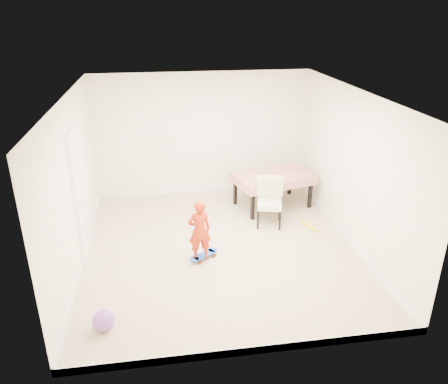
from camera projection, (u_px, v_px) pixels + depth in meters
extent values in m
plane|color=tan|center=(220.00, 248.00, 7.43)|extent=(5.00, 5.00, 0.00)
cube|color=silver|center=(219.00, 96.00, 6.41)|extent=(4.50, 5.00, 0.04)
cube|color=silver|center=(203.00, 135.00, 9.17)|extent=(4.50, 0.04, 2.60)
cube|color=silver|center=(253.00, 260.00, 4.66)|extent=(4.50, 0.04, 2.60)
cube|color=silver|center=(74.00, 185.00, 6.60)|extent=(0.04, 5.00, 2.60)
cube|color=silver|center=(353.00, 170.00, 7.23)|extent=(0.04, 5.00, 2.60)
cube|color=white|center=(80.00, 194.00, 6.98)|extent=(0.11, 0.94, 2.11)
cube|color=white|center=(204.00, 189.00, 9.67)|extent=(4.50, 0.02, 0.12)
cube|color=white|center=(251.00, 350.00, 5.14)|extent=(4.50, 0.02, 0.12)
cube|color=white|center=(84.00, 256.00, 7.09)|extent=(0.02, 5.00, 0.12)
cube|color=white|center=(345.00, 235.00, 7.72)|extent=(0.02, 5.00, 0.12)
imported|color=#B72A12|center=(199.00, 232.00, 6.88)|extent=(0.41, 0.30, 1.02)
sphere|color=purple|center=(103.00, 321.00, 5.51)|extent=(0.28, 0.28, 0.28)
cylinder|color=yellow|center=(310.00, 226.00, 8.09)|extent=(0.23, 0.39, 0.06)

